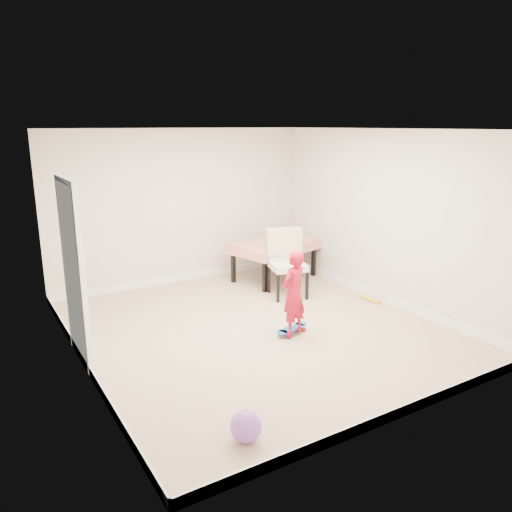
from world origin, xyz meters
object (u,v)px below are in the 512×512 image
dining_table (274,260)px  child (293,296)px  skateboard (292,330)px  balloon (246,426)px  dining_chair (288,264)px

dining_table → child: child is taller
skateboard → child: size_ratio=0.48×
child → balloon: size_ratio=3.95×
dining_table → dining_chair: size_ratio=1.38×
dining_table → dining_chair: 0.95m
dining_table → dining_chair: (-0.32, -0.88, 0.19)m
skateboard → balloon: 2.37m
skateboard → dining_chair: bearing=42.7°
dining_chair → skateboard: (-0.79, -1.25, -0.49)m
dining_table → balloon: (-2.78, -3.80, -0.20)m
dining_chair → skateboard: bearing=-106.9°
dining_table → skateboard: (-1.11, -2.12, -0.30)m
skateboard → child: child is taller
balloon → dining_table: bearing=53.8°
skateboard → balloon: (-1.67, -1.68, 0.10)m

